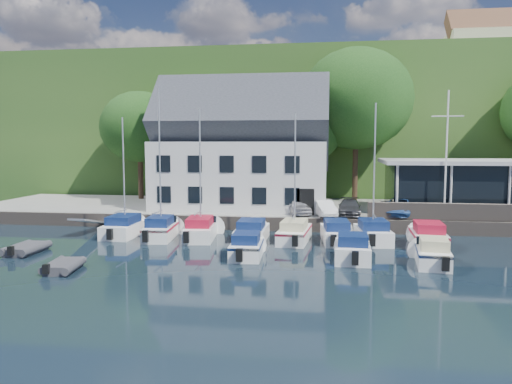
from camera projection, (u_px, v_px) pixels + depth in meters
ground at (324, 271)px, 25.06m from camera, size 180.00×180.00×0.00m
quay at (326, 213)px, 42.25m from camera, size 60.00×13.00×1.00m
quay_face at (325, 225)px, 35.84m from camera, size 60.00×0.30×1.00m
hillside at (327, 133)px, 85.33m from camera, size 160.00×75.00×16.00m
field_patch at (372, 89)px, 91.27m from camera, size 50.00×30.00×0.30m
farmhouse at (484, 46)px, 71.18m from camera, size 10.40×7.00×8.20m
harbor_building at (242, 156)px, 41.77m from camera, size 14.40×8.20×8.70m
club_pavilion at (468, 186)px, 38.96m from camera, size 13.20×7.20×4.10m
seawall at (501, 213)px, 34.44m from camera, size 18.00×0.50×1.20m
gangway at (96, 231)px, 36.25m from camera, size 1.20×6.00×1.40m
car_silver at (297, 206)px, 37.94m from camera, size 2.62×4.00×1.27m
car_white at (324, 208)px, 37.16m from camera, size 2.08×3.70×1.16m
car_dgrey at (350, 207)px, 37.49m from camera, size 1.84×4.12×1.17m
car_blue at (399, 206)px, 37.11m from camera, size 2.81×4.48×1.43m
flagpole at (446, 155)px, 35.35m from camera, size 2.19×0.20×9.11m
tree_0 at (140, 145)px, 47.98m from camera, size 7.56×7.56×10.34m
tree_1 at (187, 140)px, 47.38m from camera, size 8.26×8.26×11.28m
tree_2 at (303, 146)px, 45.66m from camera, size 7.44×7.44×10.17m
tree_3 at (356, 125)px, 45.47m from camera, size 10.23×10.23×13.99m
boat_r1_0 at (124, 171)px, 34.16m from camera, size 2.16×6.47×9.00m
boat_r1_1 at (160, 169)px, 33.13m from camera, size 2.47×6.27×9.36m
boat_r1_2 at (200, 171)px, 33.14m from camera, size 2.72×6.83×9.08m
boat_r1_3 at (252, 230)px, 32.85m from camera, size 2.15×6.03×1.42m
boat_r1_4 at (295, 175)px, 32.18m from camera, size 2.46×6.62×8.74m
boat_r1_5 at (336, 231)px, 32.37m from camera, size 2.49×6.32×1.46m
boat_r1_6 at (374, 171)px, 31.77m from camera, size 2.69×5.82×9.32m
boat_r1_7 at (428, 234)px, 31.02m from camera, size 2.34×6.12×1.54m
boat_r2_2 at (247, 245)px, 28.13m from camera, size 2.09×5.06×1.41m
boat_r2_3 at (352, 247)px, 27.35m from camera, size 2.19×5.07×1.49m
boat_r2_4 at (433, 251)px, 26.30m from camera, size 2.33×5.36×1.46m
dinghy_0 at (26, 247)px, 29.13m from camera, size 1.80×3.00×0.70m
dinghy_1 at (63, 264)px, 25.15m from camera, size 2.00×2.92×0.63m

